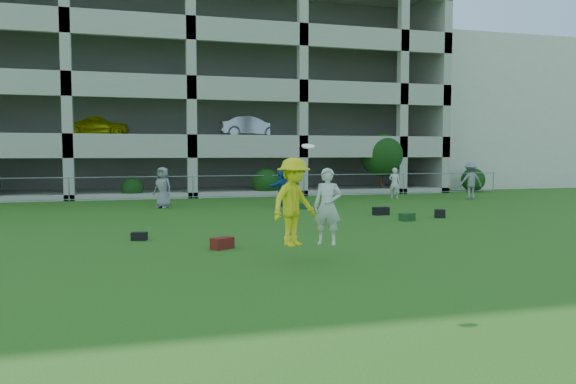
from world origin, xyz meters
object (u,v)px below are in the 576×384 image
object	(u,v)px
stucco_building	(478,119)
bystander_c	(163,188)
bystander_d	(282,187)
frisbee_contest	(300,203)
bystander_f	(471,181)
crate_d	(440,214)
bystander_e	(395,183)
parking_garage	(177,97)

from	to	relation	value
stucco_building	bystander_c	bearing A→B (deg)	-151.02
bystander_d	frisbee_contest	xyz separation A→B (m)	(-3.01, -12.48, 0.44)
stucco_building	frisbee_contest	size ratio (longest dim) A/B	7.29
bystander_c	bystander_f	distance (m)	15.32
crate_d	bystander_e	bearing A→B (deg)	74.26
frisbee_contest	bystander_d	bearing A→B (deg)	76.43
bystander_d	crate_d	xyz separation A→B (m)	(4.33, -5.91, -0.70)
crate_d	frisbee_contest	size ratio (longest dim) A/B	0.16
parking_garage	frisbee_contest	bearing A→B (deg)	-89.25
bystander_c	bystander_d	world-z (taller)	bystander_c
bystander_e	crate_d	distance (m)	8.66
bystander_e	frisbee_contest	bearing A→B (deg)	94.84
bystander_e	bystander_f	xyz separation A→B (m)	(3.50, -1.49, 0.15)
bystander_d	bystander_e	xyz separation A→B (m)	(6.67, 2.40, -0.05)
bystander_d	bystander_e	world-z (taller)	bystander_d
bystander_e	parking_garage	bearing A→B (deg)	-11.10
frisbee_contest	parking_garage	distance (m)	26.84
bystander_c	bystander_e	world-z (taller)	bystander_c
bystander_c	bystander_d	bearing A→B (deg)	33.53
stucco_building	bystander_d	size ratio (longest dim) A/B	9.42
bystander_f	crate_d	xyz separation A→B (m)	(-5.84, -6.83, -0.79)
bystander_e	parking_garage	size ratio (longest dim) A/B	0.05
stucco_building	bystander_c	xyz separation A→B (m)	(-24.79, -13.73, -4.13)
bystander_d	bystander_e	size ratio (longest dim) A/B	1.07
stucco_building	bystander_f	world-z (taller)	stucco_building
bystander_f	frisbee_contest	distance (m)	18.80
stucco_building	crate_d	xyz separation A→B (m)	(-15.32, -20.14, -4.85)
bystander_c	crate_d	size ratio (longest dim) A/B	4.99
bystander_d	crate_d	bearing A→B (deg)	84.26
bystander_f	stucco_building	bearing A→B (deg)	-117.07
crate_d	parking_garage	size ratio (longest dim) A/B	0.01
crate_d	parking_garage	bearing A→B (deg)	111.17
parking_garage	crate_d	bearing A→B (deg)	-68.83
bystander_f	bystander_c	bearing A→B (deg)	9.94
stucco_building	bystander_f	bearing A→B (deg)	-125.45
bystander_c	frisbee_contest	size ratio (longest dim) A/B	0.80
stucco_building	bystander_d	distance (m)	24.61
bystander_f	parking_garage	distance (m)	19.44
stucco_building	parking_garage	distance (m)	23.03
stucco_building	frisbee_contest	xyz separation A→B (m)	(-22.66, -26.71, -3.71)
bystander_e	crate_d	xyz separation A→B (m)	(-2.34, -8.31, -0.64)
stucco_building	bystander_d	bearing A→B (deg)	-144.08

